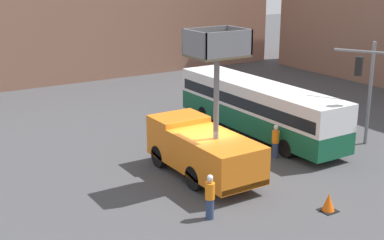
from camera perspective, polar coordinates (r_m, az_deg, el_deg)
ground_plane at (r=25.03m, az=1.45°, el=-6.02°), size 120.00×120.00×0.00m
utility_truck at (r=24.45m, az=1.16°, el=-2.76°), size 2.53×6.37×6.93m
city_bus at (r=30.69m, az=6.99°, el=1.61°), size 2.56×12.22×3.00m
traffic_light_pole at (r=28.73m, az=18.11°, el=4.10°), size 3.21×2.96×5.61m
road_worker_near_truck at (r=20.76m, az=1.92°, el=-8.20°), size 0.38×0.38×1.83m
road_worker_directing at (r=27.38m, az=8.89°, el=-2.27°), size 0.38×0.38×1.75m
traffic_cone_near_truck at (r=22.26m, az=14.36°, el=-8.55°), size 0.66×0.66×0.76m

